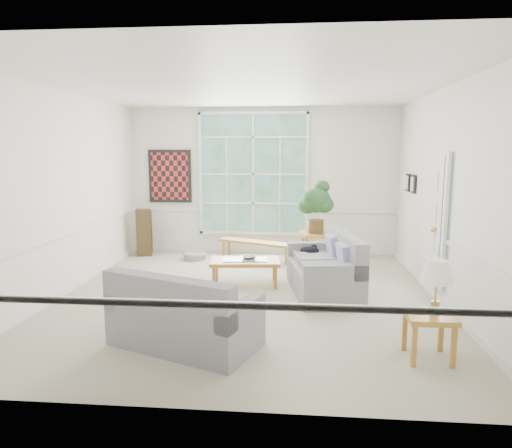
% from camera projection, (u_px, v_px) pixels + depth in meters
% --- Properties ---
extents(floor, '(5.50, 6.00, 0.01)m').
position_uv_depth(floor, '(248.00, 297.00, 6.70)').
color(floor, '#A8A18C').
rests_on(floor, ground).
extents(ceiling, '(5.50, 6.00, 0.02)m').
position_uv_depth(ceiling, '(247.00, 86.00, 6.23)').
color(ceiling, white).
rests_on(ceiling, ground).
extents(wall_back, '(5.50, 0.02, 3.00)m').
position_uv_depth(wall_back, '(263.00, 181.00, 9.42)').
color(wall_back, white).
rests_on(wall_back, ground).
extents(wall_front, '(5.50, 0.02, 3.00)m').
position_uv_depth(wall_front, '(207.00, 231.00, 3.52)').
color(wall_front, white).
rests_on(wall_front, ground).
extents(wall_left, '(0.02, 6.00, 3.00)m').
position_uv_depth(wall_left, '(62.00, 193.00, 6.71)').
color(wall_left, white).
rests_on(wall_left, ground).
extents(wall_right, '(0.02, 6.00, 3.00)m').
position_uv_depth(wall_right, '(448.00, 196.00, 6.23)').
color(wall_right, white).
rests_on(wall_right, ground).
extents(window_back, '(2.30, 0.08, 2.40)m').
position_uv_depth(window_back, '(253.00, 174.00, 9.37)').
color(window_back, white).
rests_on(window_back, wall_back).
extents(entry_door, '(0.08, 0.90, 2.10)m').
position_uv_depth(entry_door, '(430.00, 222.00, 6.89)').
color(entry_door, white).
rests_on(entry_door, floor).
extents(door_sidelight, '(0.08, 0.26, 1.90)m').
position_uv_depth(door_sidelight, '(444.00, 222.00, 6.26)').
color(door_sidelight, white).
rests_on(door_sidelight, wall_right).
extents(wall_art, '(0.90, 0.06, 1.10)m').
position_uv_depth(wall_art, '(170.00, 176.00, 9.52)').
color(wall_art, maroon).
rests_on(wall_art, wall_back).
extents(wall_frame_near, '(0.04, 0.26, 0.32)m').
position_uv_depth(wall_frame_near, '(413.00, 184.00, 7.95)').
color(wall_frame_near, black).
rests_on(wall_frame_near, wall_right).
extents(wall_frame_far, '(0.04, 0.26, 0.32)m').
position_uv_depth(wall_frame_far, '(407.00, 182.00, 8.34)').
color(wall_frame_far, black).
rests_on(wall_frame_far, wall_right).
extents(loveseat_right, '(1.11, 1.78, 0.90)m').
position_uv_depth(loveseat_right, '(323.00, 264.00, 6.80)').
color(loveseat_right, gray).
rests_on(loveseat_right, floor).
extents(loveseat_front, '(1.75, 1.33, 0.84)m').
position_uv_depth(loveseat_front, '(185.00, 308.00, 4.95)').
color(loveseat_front, gray).
rests_on(loveseat_front, floor).
extents(coffee_table, '(1.14, 0.70, 0.41)m').
position_uv_depth(coffee_table, '(245.00, 272.00, 7.28)').
color(coffee_table, '#AB772D').
rests_on(coffee_table, floor).
extents(pewter_bowl, '(0.36, 0.36, 0.07)m').
position_uv_depth(pewter_bowl, '(249.00, 257.00, 7.28)').
color(pewter_bowl, '#95959A').
rests_on(pewter_bowl, coffee_table).
extents(window_bench, '(1.55, 0.91, 0.37)m').
position_uv_depth(window_bench, '(256.00, 250.00, 8.98)').
color(window_bench, '#AB772D').
rests_on(window_bench, floor).
extents(end_table, '(0.66, 0.66, 0.58)m').
position_uv_depth(end_table, '(317.00, 248.00, 8.71)').
color(end_table, '#AB772D').
rests_on(end_table, floor).
extents(houseplant, '(0.61, 0.61, 1.01)m').
position_uv_depth(houseplant, '(316.00, 206.00, 8.57)').
color(houseplant, '#264E27').
rests_on(houseplant, end_table).
extents(side_table, '(0.48, 0.48, 0.48)m').
position_uv_depth(side_table, '(428.00, 336.00, 4.65)').
color(side_table, '#AB772D').
rests_on(side_table, floor).
extents(table_lamp, '(0.35, 0.35, 0.55)m').
position_uv_depth(table_lamp, '(436.00, 287.00, 4.60)').
color(table_lamp, silver).
rests_on(table_lamp, side_table).
extents(pet_bed, '(0.57, 0.57, 0.13)m').
position_uv_depth(pet_bed, '(195.00, 256.00, 9.03)').
color(pet_bed, gray).
rests_on(pet_bed, floor).
extents(floor_speaker, '(0.35, 0.30, 0.95)m').
position_uv_depth(floor_speaker, '(144.00, 232.00, 9.30)').
color(floor_speaker, '#433119').
rests_on(floor_speaker, floor).
extents(cat, '(0.38, 0.35, 0.15)m').
position_uv_depth(cat, '(310.00, 250.00, 7.36)').
color(cat, black).
rests_on(cat, loveseat_right).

